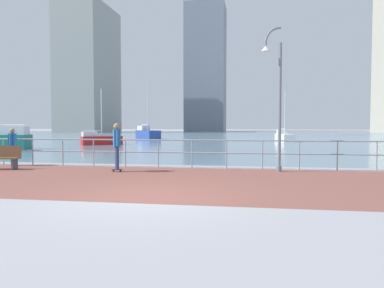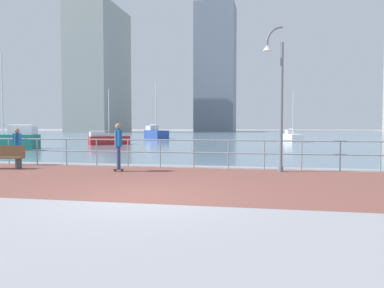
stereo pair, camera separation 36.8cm
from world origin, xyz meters
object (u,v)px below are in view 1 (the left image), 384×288
bystander (12,144)px  sailboat_navy (147,134)px  skateboarder (117,143)px  sailboat_blue (284,137)px  sailboat_teal (100,139)px  lamppost (276,92)px

bystander → sailboat_navy: bearing=95.9°
skateboarder → sailboat_blue: size_ratio=0.34×
skateboarder → sailboat_teal: size_ratio=0.37×
bystander → sailboat_blue: size_ratio=0.30×
lamppost → sailboat_blue: bearing=85.1°
lamppost → sailboat_blue: lamppost is taller
skateboarder → bystander: skateboarder is taller
lamppost → bystander: 11.15m
sailboat_blue → sailboat_teal: (-16.44, -8.96, -0.03)m
sailboat_blue → lamppost: bearing=-94.9°
sailboat_teal → sailboat_blue: bearing=28.6°
skateboarder → sailboat_navy: bearing=104.3°
skateboarder → bystander: size_ratio=1.13×
sailboat_navy → sailboat_teal: sailboat_navy is taller
lamppost → skateboarder: bearing=-169.7°
bystander → sailboat_navy: (-3.26, 31.82, -0.27)m
sailboat_navy → bystander: bearing=-84.1°
bystander → sailboat_blue: sailboat_blue is taller
bystander → sailboat_navy: sailboat_navy is taller
sailboat_blue → sailboat_navy: sailboat_navy is taller
sailboat_navy → sailboat_blue: bearing=-19.8°
lamppost → skateboarder: lamppost is taller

